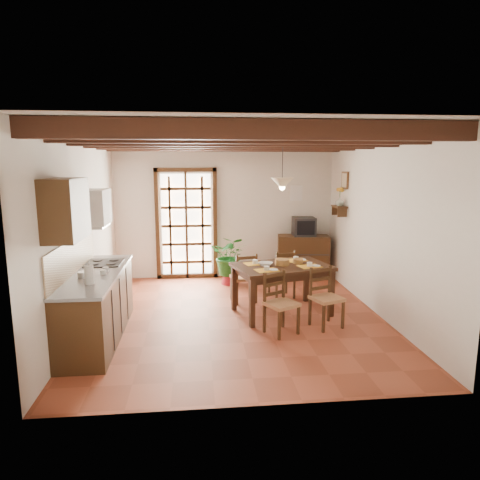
{
  "coord_description": "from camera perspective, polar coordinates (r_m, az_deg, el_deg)",
  "views": [
    {
      "loc": [
        -0.59,
        -6.33,
        2.37
      ],
      "look_at": [
        0.1,
        0.4,
        1.15
      ],
      "focal_mm": 32.0,
      "sensor_mm": 36.0,
      "label": 1
    }
  ],
  "objects": [
    {
      "name": "dining_table",
      "position": [
        6.79,
        5.61,
        -4.18
      ],
      "size": [
        1.64,
        1.26,
        0.79
      ],
      "rotation": [
        0.0,
        0.0,
        0.25
      ],
      "color": "black",
      "rests_on": "ground_plane"
    },
    {
      "name": "range_hood",
      "position": [
        6.48,
        -18.89,
        4.04
      ],
      "size": [
        0.38,
        0.6,
        0.54
      ],
      "color": "white",
      "rests_on": "room_shell"
    },
    {
      "name": "chair_near_left",
      "position": [
        6.12,
        5.45,
        -9.86
      ],
      "size": [
        0.54,
        0.53,
        0.87
      ],
      "rotation": [
        0.0,
        0.0,
        0.51
      ],
      "color": "#A97247",
      "rests_on": "ground_plane"
    },
    {
      "name": "pendant_lamp",
      "position": [
        6.68,
        5.65,
        7.67
      ],
      "size": [
        0.36,
        0.36,
        0.84
      ],
      "color": "black",
      "rests_on": "room_shell"
    },
    {
      "name": "fuse_box",
      "position": [
        9.08,
        7.52,
        6.21
      ],
      "size": [
        0.25,
        0.03,
        0.32
      ],
      "primitive_type": "cube",
      "color": "white",
      "rests_on": "room_shell"
    },
    {
      "name": "french_door",
      "position": [
        8.86,
        -7.16,
        2.39
      ],
      "size": [
        1.26,
        0.11,
        2.32
      ],
      "color": "white",
      "rests_on": "ground_plane"
    },
    {
      "name": "potted_plant",
      "position": [
        8.42,
        -1.36,
        -2.13
      ],
      "size": [
        2.24,
        2.06,
        2.06
      ],
      "primitive_type": "imported",
      "rotation": [
        0.0,
        0.0,
        -0.3
      ],
      "color": "#144C19",
      "rests_on": "ground_plane"
    },
    {
      "name": "chair_near_right",
      "position": [
        6.45,
        11.37,
        -8.95
      ],
      "size": [
        0.51,
        0.5,
        0.87
      ],
      "rotation": [
        0.0,
        0.0,
        0.36
      ],
      "color": "#A97247",
      "rests_on": "ground_plane"
    },
    {
      "name": "framed_picture",
      "position": [
        8.42,
        13.8,
        7.75
      ],
      "size": [
        0.03,
        0.32,
        0.32
      ],
      "color": "brown",
      "rests_on": "room_shell"
    },
    {
      "name": "upper_cabinet",
      "position": [
        5.27,
        -22.23,
        3.81
      ],
      "size": [
        0.35,
        0.8,
        0.7
      ],
      "primitive_type": "cube",
      "color": "#352110",
      "rests_on": "room_shell"
    },
    {
      "name": "table_setting",
      "position": [
        6.75,
        5.63,
        -2.82
      ],
      "size": [
        1.06,
        0.71,
        0.1
      ],
      "rotation": [
        0.0,
        0.0,
        0.25
      ],
      "color": "gold",
      "rests_on": "dining_table"
    },
    {
      "name": "counter_items",
      "position": [
        6.15,
        -18.55,
        -3.59
      ],
      "size": [
        0.5,
        1.43,
        0.25
      ],
      "color": "black",
      "rests_on": "kitchen_counter"
    },
    {
      "name": "chair_far_right",
      "position": [
        7.7,
        5.61,
        -5.65
      ],
      "size": [
        0.48,
        0.47,
        0.87
      ],
      "rotation": [
        0.0,
        0.0,
        3.38
      ],
      "color": "#A97247",
      "rests_on": "ground_plane"
    },
    {
      "name": "kitchen_counter",
      "position": [
        6.19,
        -18.48,
        -8.16
      ],
      "size": [
        0.64,
        2.25,
        1.38
      ],
      "color": "#352110",
      "rests_on": "ground_plane"
    },
    {
      "name": "ceiling_beams",
      "position": [
        6.37,
        -0.54,
        13.1
      ],
      "size": [
        4.5,
        4.34,
        0.2
      ],
      "color": "black",
      "rests_on": "room_shell"
    },
    {
      "name": "sideboard",
      "position": [
        9.04,
        8.4,
        -2.19
      ],
      "size": [
        1.1,
        0.61,
        0.89
      ],
      "primitive_type": "cube",
      "rotation": [
        0.0,
        0.0,
        -0.14
      ],
      "color": "#352110",
      "rests_on": "ground_plane"
    },
    {
      "name": "plant_pot",
      "position": [
        8.53,
        -1.35,
        -5.15
      ],
      "size": [
        0.34,
        0.34,
        0.21
      ],
      "primitive_type": "cone",
      "color": "maroon",
      "rests_on": "ground_plane"
    },
    {
      "name": "crt_tv",
      "position": [
        8.92,
        8.52,
        1.79
      ],
      "size": [
        0.46,
        0.43,
        0.38
      ],
      "rotation": [
        0.0,
        0.0,
        -0.04
      ],
      "color": "black",
      "rests_on": "sideboard"
    },
    {
      "name": "wall_shelf",
      "position": [
        8.43,
        13.11,
        4.1
      ],
      "size": [
        0.2,
        0.42,
        0.2
      ],
      "color": "#352110",
      "rests_on": "room_shell"
    },
    {
      "name": "shelf_flowers",
      "position": [
        8.4,
        13.2,
        6.45
      ],
      "size": [
        0.14,
        0.14,
        0.36
      ],
      "color": "gold",
      "rests_on": "shelf_vase"
    },
    {
      "name": "table_bowl",
      "position": [
        6.7,
        3.43,
        -3.22
      ],
      "size": [
        0.28,
        0.28,
        0.05
      ],
      "primitive_type": "imported",
      "rotation": [
        0.0,
        0.0,
        -0.39
      ],
      "color": "white",
      "rests_on": "dining_table"
    },
    {
      "name": "room_shell",
      "position": [
        6.38,
        -0.53,
        5.24
      ],
      "size": [
        4.52,
        5.02,
        2.81
      ],
      "color": "silver",
      "rests_on": "ground_plane"
    },
    {
      "name": "shelf_vase",
      "position": [
        8.42,
        13.15,
        5.04
      ],
      "size": [
        0.15,
        0.15,
        0.15
      ],
      "primitive_type": "imported",
      "color": "#B2BFB2",
      "rests_on": "wall_shelf"
    },
    {
      "name": "chair_far_left",
      "position": [
        7.42,
        0.51,
        -6.21
      ],
      "size": [
        0.47,
        0.46,
        0.87
      ],
      "rotation": [
        0.0,
        0.0,
        3.36
      ],
      "color": "#A97247",
      "rests_on": "ground_plane"
    },
    {
      "name": "ground_plane",
      "position": [
        6.79,
        -0.51,
        -10.22
      ],
      "size": [
        5.0,
        5.0,
        0.0
      ],
      "primitive_type": "plane",
      "color": "brown"
    }
  ]
}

